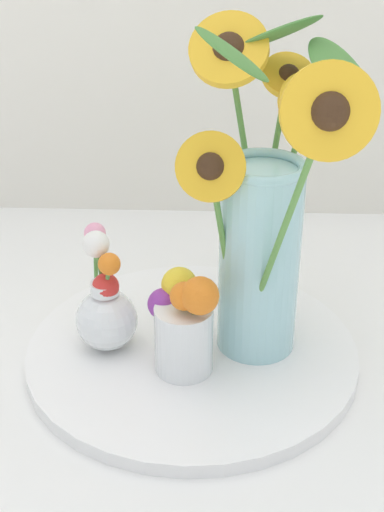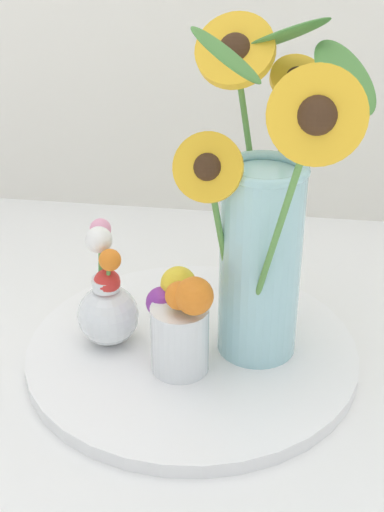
{
  "view_description": "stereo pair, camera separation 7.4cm",
  "coord_description": "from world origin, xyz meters",
  "px_view_note": "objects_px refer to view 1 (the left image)",
  "views": [
    {
      "loc": [
        0.05,
        -0.68,
        0.54
      ],
      "look_at": [
        0.01,
        0.05,
        0.15
      ],
      "focal_mm": 50.0,
      "sensor_mm": 36.0,
      "label": 1
    },
    {
      "loc": [
        0.12,
        -0.67,
        0.54
      ],
      "look_at": [
        0.01,
        0.05,
        0.15
      ],
      "focal_mm": 50.0,
      "sensor_mm": 36.0,
      "label": 2
    }
  ],
  "objects_px": {
    "serving_tray": "(192,351)",
    "vase_bulb_right": "(106,307)",
    "mason_jar_sunflowers": "(263,221)",
    "vase_small_center": "(183,322)"
  },
  "relations": [
    {
      "from": "vase_bulb_right",
      "to": "vase_small_center",
      "type": "bearing_deg",
      "value": -22.58
    },
    {
      "from": "serving_tray",
      "to": "mason_jar_sunflowers",
      "type": "distance_m",
      "value": 0.2
    },
    {
      "from": "serving_tray",
      "to": "vase_bulb_right",
      "type": "xyz_separation_m",
      "value": [
        -0.11,
        -0.0,
        0.06
      ]
    },
    {
      "from": "mason_jar_sunflowers",
      "to": "vase_bulb_right",
      "type": "bearing_deg",
      "value": -176.52
    },
    {
      "from": "mason_jar_sunflowers",
      "to": "serving_tray",
      "type": "bearing_deg",
      "value": -172.92
    },
    {
      "from": "vase_bulb_right",
      "to": "mason_jar_sunflowers",
      "type": "bearing_deg",
      "value": 3.48
    },
    {
      "from": "mason_jar_sunflowers",
      "to": "vase_bulb_right",
      "type": "distance_m",
      "value": 0.22
    },
    {
      "from": "vase_small_center",
      "to": "mason_jar_sunflowers",
      "type": "bearing_deg",
      "value": 30.0
    },
    {
      "from": "serving_tray",
      "to": "vase_bulb_right",
      "type": "distance_m",
      "value": 0.12
    },
    {
      "from": "serving_tray",
      "to": "mason_jar_sunflowers",
      "type": "height_order",
      "value": "mason_jar_sunflowers"
    }
  ]
}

